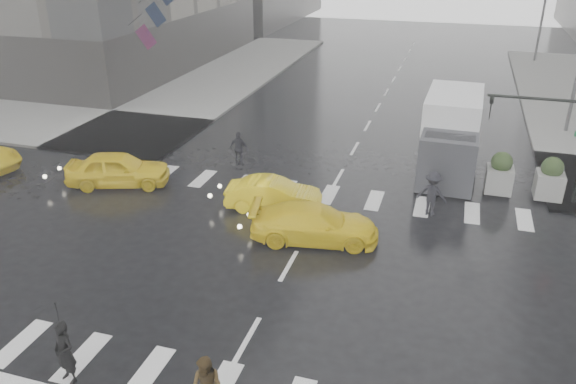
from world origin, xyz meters
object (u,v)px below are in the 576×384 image
(taxi_front, at_px, (118,169))
(taxi_mid, at_px, (274,194))
(traffic_signal_pole, at_px, (562,130))
(box_truck, at_px, (451,132))

(taxi_front, distance_m, taxi_mid, 7.42)
(traffic_signal_pole, relative_size, box_truck, 0.67)
(traffic_signal_pole, height_order, taxi_mid, traffic_signal_pole)
(taxi_front, relative_size, taxi_mid, 1.15)
(taxi_front, bearing_deg, taxi_mid, -110.84)
(taxi_front, bearing_deg, box_truck, -85.28)
(taxi_front, height_order, box_truck, box_truck)
(traffic_signal_pole, bearing_deg, taxi_mid, -159.87)
(traffic_signal_pole, xyz_separation_m, taxi_mid, (-10.88, -3.99, -2.57))
(traffic_signal_pole, bearing_deg, taxi_front, -168.45)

